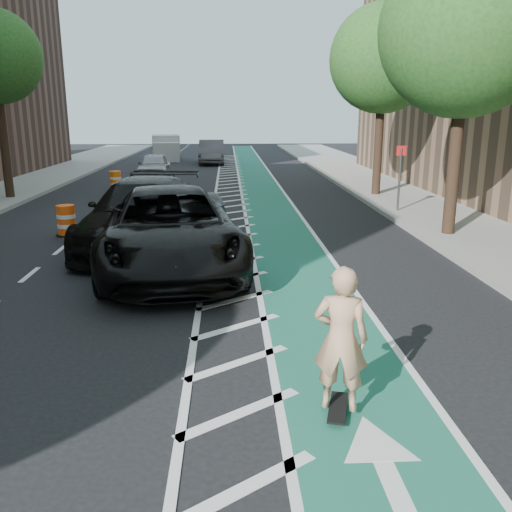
{
  "coord_description": "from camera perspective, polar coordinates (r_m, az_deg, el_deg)",
  "views": [
    {
      "loc": [
        1.39,
        -7.38,
        3.6
      ],
      "look_at": [
        1.88,
        2.08,
        1.1
      ],
      "focal_mm": 38.0,
      "sensor_mm": 36.0,
      "label": 1
    }
  ],
  "objects": [
    {
      "name": "ground",
      "position": [
        8.33,
        -12.5,
        -11.21
      ],
      "size": [
        120.0,
        120.0,
        0.0
      ],
      "primitive_type": "plane",
      "color": "black",
      "rests_on": "ground"
    },
    {
      "name": "bike_lane",
      "position": [
        17.82,
        2.3,
        3.15
      ],
      "size": [
        2.0,
        90.0,
        0.01
      ],
      "primitive_type": "cube",
      "color": "#1A5E4B",
      "rests_on": "ground"
    },
    {
      "name": "buffer_strip",
      "position": [
        17.74,
        -2.53,
        3.1
      ],
      "size": [
        1.4,
        90.0,
        0.01
      ],
      "primitive_type": "cube",
      "color": "silver",
      "rests_on": "ground"
    },
    {
      "name": "sidewalk_right",
      "position": [
        19.5,
        21.73,
        3.33
      ],
      "size": [
        5.0,
        90.0,
        0.15
      ],
      "primitive_type": "cube",
      "color": "gray",
      "rests_on": "ground"
    },
    {
      "name": "curb_right",
      "position": [
        18.61,
        14.85,
        3.4
      ],
      "size": [
        0.12,
        90.0,
        0.16
      ],
      "primitive_type": "cube",
      "color": "gray",
      "rests_on": "ground"
    },
    {
      "name": "tree_r_c",
      "position": [
        16.84,
        21.35,
        21.27
      ],
      "size": [
        4.2,
        4.2,
        7.9
      ],
      "color": "#382619",
      "rests_on": "ground"
    },
    {
      "name": "tree_r_d",
      "position": [
        24.36,
        13.35,
        19.55
      ],
      "size": [
        4.2,
        4.2,
        7.9
      ],
      "color": "#382619",
      "rests_on": "ground"
    },
    {
      "name": "sign_post",
      "position": [
        20.47,
        14.88,
        8.01
      ],
      "size": [
        0.35,
        0.08,
        2.47
      ],
      "color": "#4C4C4C",
      "rests_on": "ground"
    },
    {
      "name": "skateboard",
      "position": [
        7.01,
        8.61,
        -15.53
      ],
      "size": [
        0.4,
        0.78,
        0.1
      ],
      "rotation": [
        0.0,
        0.0,
        -0.27
      ],
      "color": "black",
      "rests_on": "ground"
    },
    {
      "name": "skateboarder",
      "position": [
        6.6,
        8.91,
        -8.6
      ],
      "size": [
        0.75,
        0.59,
        1.8
      ],
      "primitive_type": "imported",
      "rotation": [
        0.0,
        0.0,
        2.88
      ],
      "color": "tan",
      "rests_on": "skateboard"
    },
    {
      "name": "suv_near",
      "position": [
        12.97,
        -9.05,
        2.83
      ],
      "size": [
        4.03,
        7.2,
        1.9
      ],
      "primitive_type": "imported",
      "rotation": [
        0.0,
        0.0,
        0.13
      ],
      "color": "black",
      "rests_on": "ground"
    },
    {
      "name": "suv_far",
      "position": [
        15.3,
        -11.77,
        4.4
      ],
      "size": [
        3.21,
        6.58,
        1.84
      ],
      "primitive_type": "imported",
      "rotation": [
        0.0,
        0.0,
        -0.1
      ],
      "color": "black",
      "rests_on": "ground"
    },
    {
      "name": "car_silver",
      "position": [
        31.75,
        -10.68,
        9.32
      ],
      "size": [
        1.79,
        4.18,
        1.41
      ],
      "primitive_type": "imported",
      "rotation": [
        0.0,
        0.0,
        0.03
      ],
      "color": "#A2A2A7",
      "rests_on": "ground"
    },
    {
      "name": "car_grey",
      "position": [
        40.63,
        -4.7,
        10.88
      ],
      "size": [
        1.89,
        5.19,
        1.7
      ],
      "primitive_type": "imported",
      "rotation": [
        0.0,
        0.0,
        0.02
      ],
      "color": "#545459",
      "rests_on": "ground"
    },
    {
      "name": "box_truck",
      "position": [
        44.25,
        -9.43,
        11.1
      ],
      "size": [
        2.57,
        4.82,
        1.92
      ],
      "rotation": [
        0.0,
        0.0,
        0.12
      ],
      "color": "silver",
      "rests_on": "ground"
    },
    {
      "name": "barrel_a",
      "position": [
        17.39,
        -19.32,
        3.48
      ],
      "size": [
        0.68,
        0.68,
        0.92
      ],
      "color": "#FD510D",
      "rests_on": "ground"
    },
    {
      "name": "barrel_b",
      "position": [
        18.48,
        -12.88,
        4.42
      ],
      "size": [
        0.6,
        0.6,
        0.82
      ],
      "color": "#DC5A0B",
      "rests_on": "ground"
    },
    {
      "name": "barrel_c",
      "position": [
        27.04,
        -14.55,
        7.62
      ],
      "size": [
        0.68,
        0.68,
        0.93
      ],
      "color": "orange",
      "rests_on": "ground"
    }
  ]
}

